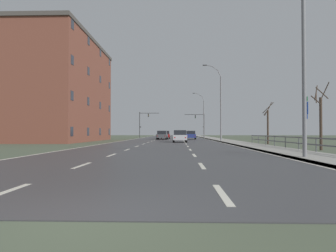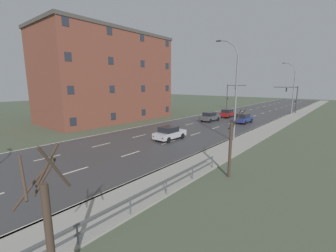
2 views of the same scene
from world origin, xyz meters
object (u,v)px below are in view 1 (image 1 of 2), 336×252
(street_lamp_midground, at_px, (220,104))
(traffic_signal_right, at_px, (201,122))
(car_near_right, at_px, (165,135))
(car_near_left, at_px, (162,135))
(traffic_signal_left, at_px, (143,121))
(street_lamp_foreground, at_px, (301,49))
(highway_sign, at_px, (306,118))
(car_mid_centre, at_px, (180,136))
(car_distant, at_px, (191,135))
(brick_building, at_px, (57,91))
(street_lamp_distant, at_px, (203,116))

(street_lamp_midground, height_order, traffic_signal_right, street_lamp_midground)
(street_lamp_midground, bearing_deg, car_near_right, 116.78)
(traffic_signal_right, xyz_separation_m, car_near_left, (-8.35, -20.54, -3.07))
(car_near_left, bearing_deg, traffic_signal_left, 108.45)
(street_lamp_foreground, relative_size, traffic_signal_right, 1.88)
(street_lamp_midground, xyz_separation_m, traffic_signal_right, (-0.41, 31.09, -1.51))
(highway_sign, height_order, traffic_signal_left, traffic_signal_left)
(car_mid_centre, height_order, car_near_right, same)
(street_lamp_midground, bearing_deg, traffic_signal_left, 115.15)
(car_distant, xyz_separation_m, brick_building, (-20.28, -11.70, 6.66))
(street_lamp_midground, distance_m, highway_sign, 27.18)
(street_lamp_midground, height_order, brick_building, brick_building)
(street_lamp_distant, xyz_separation_m, car_near_left, (-8.75, -18.20, -4.39))
(traffic_signal_right, xyz_separation_m, car_mid_centre, (-5.32, -35.17, -3.07))
(brick_building, bearing_deg, street_lamp_distant, 49.62)
(street_lamp_distant, distance_m, traffic_signal_left, 14.66)
(traffic_signal_right, xyz_separation_m, traffic_signal_left, (-14.07, -0.25, 0.20))
(street_lamp_distant, relative_size, car_near_right, 2.56)
(brick_building, bearing_deg, street_lamp_midground, -1.62)
(street_lamp_distant, xyz_separation_m, car_near_right, (-8.47, -11.95, -4.39))
(highway_sign, xyz_separation_m, traffic_signal_left, (-15.44, 57.81, 1.98))
(car_near_left, bearing_deg, traffic_signal_right, 70.58)
(traffic_signal_right, height_order, traffic_signal_left, traffic_signal_left)
(car_distant, bearing_deg, highway_sign, -82.10)
(street_lamp_foreground, bearing_deg, street_lamp_distant, 90.05)
(highway_sign, relative_size, car_distant, 0.79)
(car_distant, bearing_deg, brick_building, -148.76)
(car_mid_centre, height_order, brick_building, brick_building)
(street_lamp_midground, relative_size, traffic_signal_right, 1.87)
(street_lamp_distant, bearing_deg, car_near_right, -125.31)
(street_lamp_midground, distance_m, car_near_right, 19.36)
(car_near_right, bearing_deg, car_near_left, -94.76)
(traffic_signal_left, bearing_deg, brick_building, -107.32)
(car_near_left, distance_m, car_near_right, 6.25)
(traffic_signal_left, relative_size, car_near_left, 1.49)
(car_mid_centre, relative_size, brick_building, 0.19)
(traffic_signal_right, distance_m, traffic_signal_left, 14.08)
(highway_sign, bearing_deg, traffic_signal_right, 91.35)
(street_lamp_foreground, bearing_deg, traffic_signal_left, 103.69)
(street_lamp_foreground, relative_size, traffic_signal_left, 1.77)
(street_lamp_midground, relative_size, car_distant, 2.67)
(car_distant, xyz_separation_m, car_near_left, (-5.15, -1.82, 0.00))
(traffic_signal_right, relative_size, car_mid_centre, 1.43)
(street_lamp_foreground, height_order, car_near_left, street_lamp_foreground)
(traffic_signal_left, distance_m, brick_building, 31.78)
(street_lamp_distant, height_order, car_near_left, street_lamp_distant)
(street_lamp_foreground, bearing_deg, car_distant, 95.07)
(street_lamp_midground, height_order, traffic_signal_left, street_lamp_midground)
(traffic_signal_right, bearing_deg, traffic_signal_left, -178.97)
(highway_sign, bearing_deg, traffic_signal_left, 104.96)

